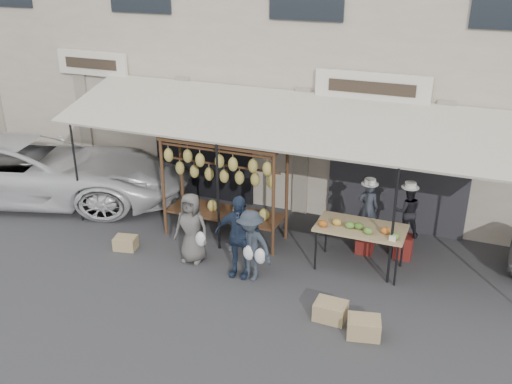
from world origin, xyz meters
TOP-DOWN VIEW (x-y plane):
  - ground_plane at (0.00, 0.00)m, footprint 90.00×90.00m
  - shophouse at (-0.00, 6.50)m, footprint 24.00×6.15m
  - awning at (0.01, 2.28)m, footprint 10.00×2.35m
  - banana_rack at (-1.11, 1.65)m, footprint 2.60×0.90m
  - produce_table at (1.87, 1.42)m, footprint 1.70×0.90m
  - vendor_left at (1.85, 2.13)m, footprint 0.43×0.32m
  - vendor_right at (2.61, 2.22)m, footprint 0.62×0.54m
  - customer_left at (-1.28, 0.50)m, footprint 0.73×0.50m
  - customer_mid at (-0.20, 0.36)m, footprint 0.99×0.47m
  - customer_right at (0.05, 0.31)m, footprint 0.99×0.66m
  - stool_left at (1.85, 2.13)m, footprint 0.42×0.42m
  - stool_right at (2.61, 2.22)m, footprint 0.39×0.39m
  - crate_near_a at (1.81, -0.37)m, footprint 0.54×0.41m
  - crate_near_b at (2.43, -0.61)m, footprint 0.61×0.51m
  - crate_far at (-2.80, 0.39)m, footprint 0.51×0.43m
  - van at (-6.63, 1.69)m, footprint 6.08×4.12m

SIDE VIEW (x-z plane):
  - ground_plane at x=0.00m, z-range 0.00..0.00m
  - crate_far at x=-2.80m, z-range 0.00..0.27m
  - crate_near_a at x=1.81m, z-range 0.00..0.32m
  - crate_near_b at x=2.43m, z-range 0.00..0.32m
  - stool_left at x=1.85m, z-range 0.00..0.47m
  - stool_right at x=2.61m, z-range 0.00..0.49m
  - customer_right at x=0.05m, z-range 0.00..1.42m
  - customer_left at x=-1.28m, z-range 0.00..1.45m
  - customer_mid at x=-0.20m, z-range 0.00..1.65m
  - produce_table at x=1.87m, z-range 0.35..1.39m
  - vendor_left at x=1.85m, z-range 0.47..1.56m
  - vendor_right at x=2.61m, z-range 0.49..1.57m
  - van at x=-6.63m, z-range 0.00..2.32m
  - banana_rack at x=-1.11m, z-range 0.44..2.68m
  - awning at x=0.01m, z-range 1.12..4.03m
  - shophouse at x=0.00m, z-range 0.00..7.30m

